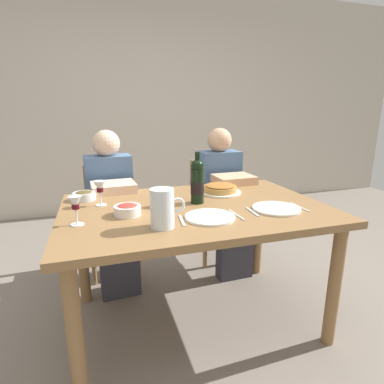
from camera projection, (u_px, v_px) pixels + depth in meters
name	position (u px, v px, depth m)	size (l,w,h in m)	color
ground_plane	(195.00, 319.00, 1.98)	(8.00, 8.00, 0.00)	slate
back_wall	(136.00, 102.00, 3.91)	(8.00, 0.10, 2.80)	beige
dining_table	(195.00, 221.00, 1.80)	(1.50, 1.00, 0.76)	olive
wine_bottle	(197.00, 181.00, 1.81)	(0.08, 0.08, 0.31)	black
water_pitcher	(163.00, 211.00, 1.44)	(0.17, 0.11, 0.19)	silver
baked_tart	(220.00, 189.00, 2.06)	(0.28, 0.28, 0.06)	silver
salad_bowl	(127.00, 209.00, 1.62)	(0.14, 0.14, 0.06)	white
olive_bowl	(84.00, 195.00, 1.90)	(0.14, 0.14, 0.06)	silver
wine_glass_left_diner	(100.00, 188.00, 1.77)	(0.07, 0.07, 0.15)	silver
wine_glass_right_diner	(75.00, 204.00, 1.46)	(0.06, 0.06, 0.14)	silver
dinner_plate_left_setting	(276.00, 209.00, 1.72)	(0.27, 0.27, 0.01)	silver
dinner_plate_right_setting	(210.00, 217.00, 1.58)	(0.26, 0.26, 0.01)	white
fork_left_setting	(252.00, 212.00, 1.67)	(0.16, 0.01, 0.01)	silver
knife_left_setting	(299.00, 207.00, 1.76)	(0.18, 0.01, 0.01)	silver
knife_right_setting	(237.00, 215.00, 1.62)	(0.18, 0.01, 0.01)	silver
spoon_right_setting	(182.00, 221.00, 1.54)	(0.16, 0.01, 0.01)	silver
chair_left	(110.00, 211.00, 2.53)	(0.43, 0.43, 0.87)	#9E7A51
diner_left	(112.00, 205.00, 2.29)	(0.35, 0.52, 1.16)	#4C6B93
chair_right	(213.00, 202.00, 2.78)	(0.41, 0.41, 0.87)	#9E7A51
diner_right	(224.00, 196.00, 2.53)	(0.35, 0.51, 1.16)	#4C6B93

